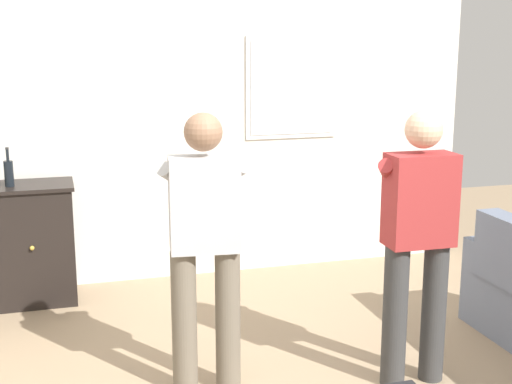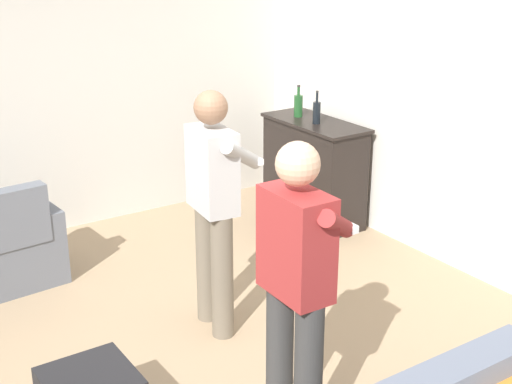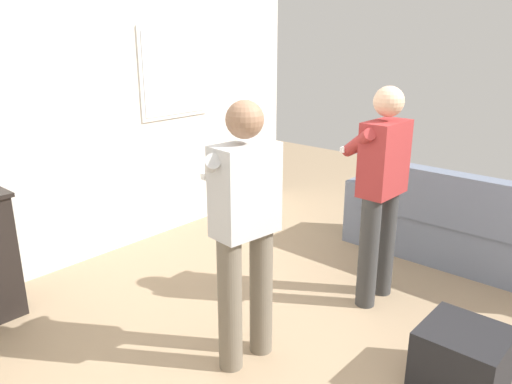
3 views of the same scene
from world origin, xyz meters
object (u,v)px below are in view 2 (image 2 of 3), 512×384
Objects in this scene: bottle_wine_green at (298,105)px; bottle_liquor_amber at (317,112)px; person_standing_right at (297,282)px; armchair at (0,252)px; person_standing_left at (214,201)px; sideboard_cabinet at (314,170)px.

bottle_liquor_amber reaches higher than bottle_wine_green.
bottle_wine_green is at bearing 143.04° from person_standing_right.
person_standing_right reaches higher than armchair.
armchair is 2.97m from bottle_liquor_amber.
bottle_liquor_amber is at bearing -3.76° from bottle_wine_green.
person_standing_left is (1.46, -1.78, -0.14)m from bottle_wine_green.
bottle_wine_green is at bearing 129.24° from person_standing_left.
bottle_liquor_amber is at bearing 123.16° from person_standing_left.
sideboard_cabinet is at bearing 148.96° from bottle_liquor_amber.
armchair is 0.55× the size of person_standing_right.
sideboard_cabinet is at bearing 140.22° from person_standing_right.
bottle_wine_green is (-0.00, 2.87, 0.79)m from armchair.
sideboard_cabinet is 0.65× the size of person_standing_left.
bottle_liquor_amber is (0.07, -0.04, 0.59)m from sideboard_cabinet.
person_standing_right is (2.47, -2.05, 0.45)m from sideboard_cabinet.
bottle_wine_green is (-0.23, -0.02, 0.59)m from sideboard_cabinet.
person_standing_left is at bearing 168.76° from person_standing_right.
person_standing_right is at bearing 17.23° from armchair.
bottle_wine_green is 0.18× the size of person_standing_left.
sideboard_cabinet is at bearing 85.47° from armchair.
armchair is 2.97m from bottle_wine_green.
bottle_wine_green is 0.18× the size of person_standing_right.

